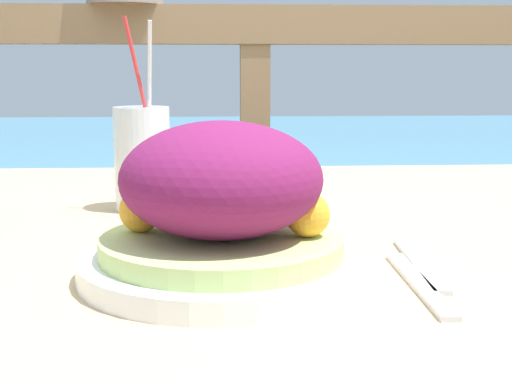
{
  "coord_description": "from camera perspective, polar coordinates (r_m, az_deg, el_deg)",
  "views": [
    {
      "loc": [
        -0.1,
        -0.83,
        0.91
      ],
      "look_at": [
        -0.05,
        -0.11,
        0.78
      ],
      "focal_mm": 50.0,
      "sensor_mm": 36.0,
      "label": 1
    }
  ],
  "objects": [
    {
      "name": "patio_table",
      "position": [
        0.88,
        3.16,
        -7.56
      ],
      "size": [
        1.26,
        0.99,
        0.72
      ],
      "color": "tan",
      "rests_on": "ground_plane"
    },
    {
      "name": "railing_fence",
      "position": [
        1.74,
        -0.09,
        6.15
      ],
      "size": [
        2.8,
        0.08,
        1.05
      ],
      "color": "#937551",
      "rests_on": "ground_plane"
    },
    {
      "name": "sea_backdrop",
      "position": [
        4.29,
        -1.93,
        1.07
      ],
      "size": [
        12.0,
        4.0,
        0.47
      ],
      "color": "teal",
      "rests_on": "ground_plane"
    },
    {
      "name": "salad_plate",
      "position": [
        0.64,
        -2.77,
        -1.51
      ],
      "size": [
        0.26,
        0.26,
        0.14
      ],
      "color": "white",
      "rests_on": "patio_table"
    },
    {
      "name": "drink_glass",
      "position": [
        0.95,
        -9.08,
        2.7
      ],
      "size": [
        0.07,
        0.07,
        0.25
      ],
      "color": "silver",
      "rests_on": "patio_table"
    },
    {
      "name": "fork",
      "position": [
        0.64,
        12.89,
        -7.12
      ],
      "size": [
        0.02,
        0.18,
        0.0
      ],
      "color": "silver",
      "rests_on": "patio_table"
    },
    {
      "name": "knife",
      "position": [
        0.7,
        12.95,
        -5.63
      ],
      "size": [
        0.03,
        0.18,
        0.0
      ],
      "color": "silver",
      "rests_on": "patio_table"
    }
  ]
}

